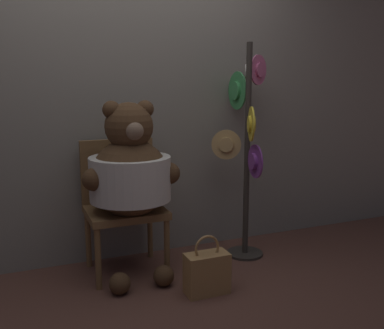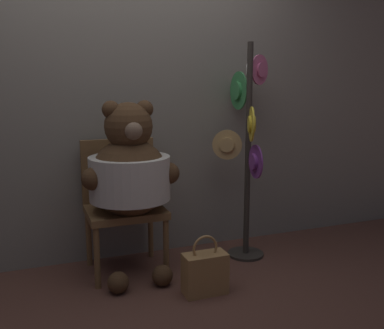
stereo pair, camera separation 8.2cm
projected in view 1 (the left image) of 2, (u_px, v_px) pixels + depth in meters
ground_plane at (151, 295)px, 2.72m from camera, size 14.00×14.00×0.00m
wall_back at (118, 75)px, 3.15m from camera, size 8.00×0.10×2.79m
chair at (122, 200)px, 3.05m from camera, size 0.53×0.46×0.93m
teddy_bear at (130, 173)px, 2.88m from camera, size 0.66×0.59×1.22m
hat_display_rack at (246, 137)px, 3.24m from camera, size 0.45×0.61×1.63m
handbag_on_ground at (207, 272)px, 2.73m from camera, size 0.28×0.14×0.39m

